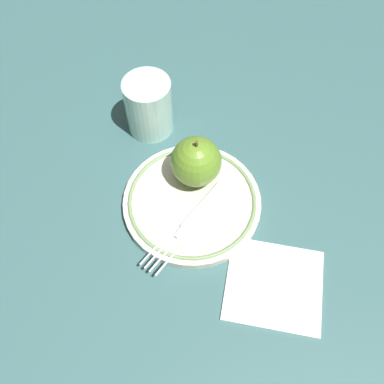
# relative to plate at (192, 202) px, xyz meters

# --- Properties ---
(ground_plane) EXTENTS (2.00, 2.00, 0.00)m
(ground_plane) POSITION_rel_plate_xyz_m (-0.02, -0.00, -0.01)
(ground_plane) COLOR #345C5C
(plate) EXTENTS (0.20, 0.20, 0.02)m
(plate) POSITION_rel_plate_xyz_m (0.00, 0.00, 0.00)
(plate) COLOR beige
(plate) RESTS_ON ground_plane
(apple_red_whole) EXTENTS (0.07, 0.07, 0.08)m
(apple_red_whole) POSITION_rel_plate_xyz_m (0.00, 0.04, 0.04)
(apple_red_whole) COLOR olive
(apple_red_whole) RESTS_ON plate
(fork) EXTENTS (0.10, 0.16, 0.00)m
(fork) POSITION_rel_plate_xyz_m (0.00, -0.04, 0.01)
(fork) COLOR silver
(fork) RESTS_ON plate
(drinking_glass) EXTENTS (0.07, 0.07, 0.10)m
(drinking_glass) POSITION_rel_plate_xyz_m (-0.09, 0.14, 0.04)
(drinking_glass) COLOR silver
(drinking_glass) RESTS_ON ground_plane
(napkin_folded) EXTENTS (0.13, 0.12, 0.01)m
(napkin_folded) POSITION_rel_plate_xyz_m (0.12, -0.11, -0.01)
(napkin_folded) COLOR white
(napkin_folded) RESTS_ON ground_plane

